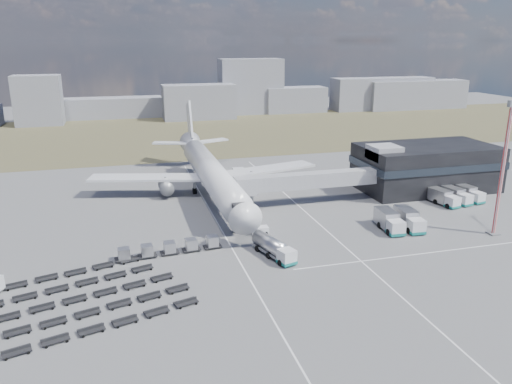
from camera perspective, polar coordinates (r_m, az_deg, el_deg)
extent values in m
plane|color=#565659|center=(80.28, -1.02, -6.88)|extent=(420.00, 420.00, 0.00)
cube|color=#434328|center=(184.94, -9.62, 6.59)|extent=(420.00, 90.00, 0.01)
cube|color=silver|center=(84.34, -3.19, -5.70)|extent=(0.25, 110.00, 0.01)
cube|color=silver|center=(89.55, 8.16, -4.47)|extent=(0.25, 110.00, 0.01)
cube|color=silver|center=(83.09, 17.50, -6.86)|extent=(40.00, 0.25, 0.01)
cube|color=black|center=(119.11, 18.86, 2.70)|extent=(30.00, 16.00, 10.00)
cube|color=#262D38|center=(118.84, 18.92, 3.26)|extent=(30.40, 16.40, 1.60)
cube|color=#939399|center=(110.18, 14.46, 4.38)|extent=(6.00, 6.00, 3.00)
cube|color=#939399|center=(102.30, 5.94, 1.35)|extent=(29.80, 3.00, 3.00)
cube|color=#939399|center=(97.88, -1.29, 0.72)|extent=(4.00, 3.60, 3.40)
cylinder|color=slate|center=(99.44, -0.52, -0.55)|extent=(0.70, 0.70, 5.10)
cylinder|color=black|center=(100.09, -0.51, -1.70)|extent=(1.40, 0.90, 1.40)
cylinder|color=silver|center=(106.30, -5.08, 2.08)|extent=(5.60, 48.00, 5.60)
cone|color=silver|center=(81.49, -1.65, -2.51)|extent=(5.60, 5.00, 5.60)
cone|color=silver|center=(133.07, -7.31, 5.38)|extent=(5.60, 8.00, 5.60)
cube|color=black|center=(83.07, -1.99, -1.55)|extent=(2.20, 2.00, 0.80)
cube|color=silver|center=(110.00, -12.21, 1.62)|extent=(25.59, 11.38, 0.50)
cube|color=silver|center=(114.21, 0.90, 2.57)|extent=(25.59, 11.38, 0.50)
cylinder|color=slate|center=(108.75, -10.25, 0.63)|extent=(3.00, 5.00, 3.00)
cylinder|color=slate|center=(111.88, -0.53, 1.36)|extent=(3.00, 5.00, 3.00)
cube|color=silver|center=(134.30, -9.77, 5.55)|extent=(9.49, 5.63, 0.35)
cube|color=silver|center=(135.78, -5.13, 5.85)|extent=(9.49, 5.63, 0.35)
cube|color=silver|center=(135.00, -7.59, 7.99)|extent=(0.50, 9.06, 11.45)
cylinder|color=slate|center=(87.91, -2.49, -3.85)|extent=(0.50, 0.50, 2.50)
cylinder|color=slate|center=(110.70, -7.03, 0.44)|extent=(0.60, 0.60, 2.50)
cylinder|color=slate|center=(111.75, -3.79, 0.69)|extent=(0.60, 0.60, 2.50)
cylinder|color=black|center=(88.17, -2.48, -4.31)|extent=(0.50, 1.20, 1.20)
cube|color=gray|center=(218.84, -23.61, 9.59)|extent=(17.70, 12.00, 19.49)
cube|color=gray|center=(230.06, -17.03, 9.17)|extent=(50.02, 12.00, 8.61)
cube|color=gray|center=(218.16, -6.54, 10.20)|extent=(30.49, 12.00, 14.60)
cube|color=gray|center=(233.50, -0.61, 11.98)|extent=(28.50, 12.00, 24.65)
cube|color=gray|center=(239.22, 4.39, 10.48)|extent=(28.90, 12.00, 11.59)
cube|color=gray|center=(256.04, 14.20, 10.85)|extent=(50.34, 12.00, 15.20)
cube|color=gray|center=(262.62, 17.74, 10.55)|extent=(51.63, 12.00, 13.77)
cube|color=silver|center=(75.54, 3.54, -7.37)|extent=(2.83, 2.83, 2.17)
cube|color=#14726B|center=(75.89, 3.53, -7.95)|extent=(2.95, 2.95, 0.47)
cylinder|color=#ABABAF|center=(78.84, 1.57, -5.93)|extent=(4.32, 7.47, 2.36)
cube|color=slate|center=(79.27, 1.57, -6.65)|extent=(4.23, 7.44, 0.33)
cylinder|color=black|center=(78.29, 2.15, -7.16)|extent=(2.65, 1.71, 1.04)
cube|color=silver|center=(87.10, 0.40, -4.43)|extent=(3.08, 1.82, 1.38)
cube|color=silver|center=(116.57, -1.82, 1.70)|extent=(3.13, 6.97, 3.18)
cube|color=#14726B|center=(116.92, -1.82, 1.08)|extent=(3.25, 7.09, 0.51)
cube|color=silver|center=(89.65, 15.70, -3.93)|extent=(2.75, 2.65, 2.46)
cube|color=#14726B|center=(89.99, 15.65, -4.50)|extent=(2.87, 2.77, 0.50)
cube|color=#ABABAF|center=(92.78, 14.65, -2.84)|extent=(3.06, 5.34, 2.91)
cube|color=silver|center=(91.39, 17.84, -3.72)|extent=(2.75, 2.65, 2.46)
cube|color=#14726B|center=(91.72, 17.79, -4.28)|extent=(2.87, 2.77, 0.50)
cube|color=#ABABAF|center=(94.46, 16.74, -2.66)|extent=(3.06, 5.34, 2.91)
cube|color=silver|center=(107.80, 21.57, -1.06)|extent=(2.68, 2.60, 2.23)
cube|color=#14726B|center=(108.05, 21.53, -1.50)|extent=(2.80, 2.72, 0.46)
cube|color=#ABABAF|center=(109.99, 20.27, -0.36)|extent=(3.21, 5.01, 2.63)
cube|color=silver|center=(110.28, 22.81, -0.82)|extent=(2.68, 2.60, 2.23)
cube|color=#14726B|center=(110.52, 22.76, -1.24)|extent=(2.80, 2.72, 0.46)
cube|color=#ABABAF|center=(112.42, 21.51, -0.13)|extent=(3.21, 5.01, 2.63)
cube|color=silver|center=(112.81, 23.98, -0.58)|extent=(2.68, 2.60, 2.23)
cube|color=#14726B|center=(113.05, 23.93, -1.00)|extent=(2.80, 2.72, 0.46)
cube|color=#ABABAF|center=(114.90, 22.69, 0.09)|extent=(3.21, 5.01, 2.63)
cube|color=black|center=(79.75, -14.82, -7.39)|extent=(2.99, 2.00, 0.20)
cube|color=#ABABAF|center=(79.38, -14.87, -6.78)|extent=(1.90, 1.90, 1.64)
cube|color=black|center=(80.07, -12.31, -7.11)|extent=(2.99, 2.00, 0.20)
cube|color=#ABABAF|center=(79.70, -12.35, -6.49)|extent=(1.90, 1.90, 1.64)
cube|color=black|center=(80.55, -9.83, -6.81)|extent=(2.99, 2.00, 0.20)
cube|color=#ABABAF|center=(80.18, -9.87, -6.20)|extent=(1.90, 1.90, 1.64)
cube|color=black|center=(81.17, -7.39, -6.50)|extent=(2.99, 2.00, 0.20)
cube|color=#ABABAF|center=(80.81, -7.42, -5.89)|extent=(1.90, 1.90, 1.64)
cube|color=black|center=(81.94, -5.00, -6.19)|extent=(2.99, 2.00, 0.20)
cube|color=#ABABAF|center=(81.58, -5.01, -5.59)|extent=(1.90, 1.90, 1.64)
cube|color=black|center=(62.58, -20.14, -15.02)|extent=(30.95, 10.37, 0.72)
cube|color=black|center=(66.16, -20.93, -13.27)|extent=(30.95, 10.37, 0.72)
cube|color=black|center=(69.81, -21.64, -11.70)|extent=(30.95, 10.37, 0.72)
cube|color=black|center=(73.51, -22.26, -10.29)|extent=(27.13, 9.25, 0.72)
cube|color=black|center=(77.26, -22.82, -9.00)|extent=(27.13, 9.25, 0.72)
cylinder|color=red|center=(93.62, 26.32, 2.06)|extent=(0.63, 0.63, 22.41)
cube|color=slate|center=(91.71, 27.26, 8.99)|extent=(2.21, 1.19, 1.08)
cube|color=#565659|center=(96.73, 25.47, -4.29)|extent=(1.79, 1.79, 0.27)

